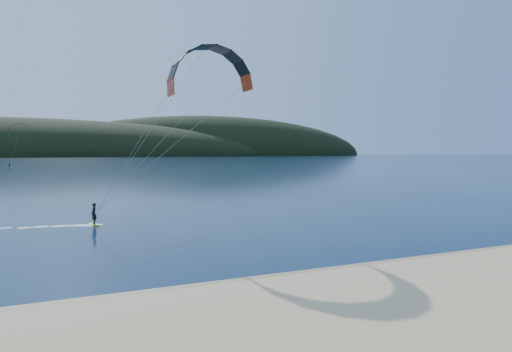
# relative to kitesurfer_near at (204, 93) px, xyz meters

# --- Properties ---
(ground) EXTENTS (1800.00, 1800.00, 0.00)m
(ground) POSITION_rel_kitesurfer_near_xyz_m (-2.27, -22.94, -11.57)
(ground) COLOR #071A39
(ground) RESTS_ON ground
(wet_sand) EXTENTS (220.00, 2.50, 0.10)m
(wet_sand) POSITION_rel_kitesurfer_near_xyz_m (-2.27, -18.44, -11.52)
(wet_sand) COLOR #917D54
(wet_sand) RESTS_ON ground
(headland) EXTENTS (1200.00, 310.00, 140.00)m
(headland) POSITION_rel_kitesurfer_near_xyz_m (-1.64, 722.34, -11.57)
(headland) COLOR black
(headland) RESTS_ON ground
(kitesurfer_near) EXTENTS (23.86, 7.48, 14.91)m
(kitesurfer_near) POSITION_rel_kitesurfer_near_xyz_m (0.00, 0.00, 0.00)
(kitesurfer_near) COLOR #ABC617
(kitesurfer_near) RESTS_ON ground
(kitesurfer_far) EXTENTS (9.25, 4.69, 16.97)m
(kitesurfer_far) POSITION_rel_kitesurfer_near_xyz_m (-23.29, 177.93, 2.59)
(kitesurfer_far) COLOR #ABC617
(kitesurfer_far) RESTS_ON ground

